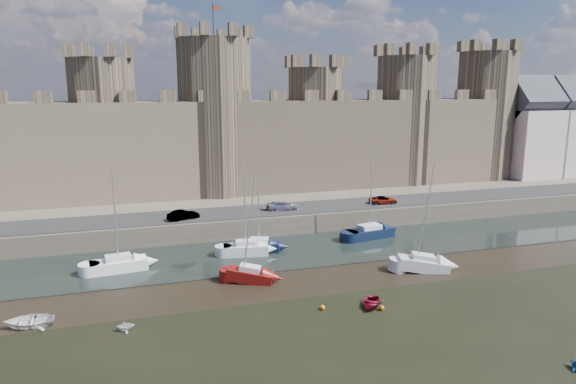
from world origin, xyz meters
name	(u,v)px	position (x,y,z in m)	size (l,w,h in m)	color
ground	(305,367)	(0.00, 0.00, 0.00)	(160.00, 160.00, 0.00)	black
water_channel	(236,256)	(0.00, 24.00, 0.04)	(160.00, 12.00, 0.08)	black
quay	(196,186)	(0.00, 60.00, 1.25)	(160.00, 60.00, 2.50)	#4C443A
road	(220,214)	(0.00, 34.00, 2.55)	(160.00, 7.00, 0.10)	black
castle	(199,134)	(-0.64, 48.00, 11.67)	(108.50, 11.00, 29.00)	#42382B
car_1	(183,215)	(-4.84, 32.33, 3.14)	(1.35, 3.88, 1.28)	gray
car_2	(283,206)	(8.29, 33.61, 3.12)	(1.75, 4.29, 1.25)	gray
car_3	(383,200)	(22.81, 33.05, 3.05)	(1.84, 3.99, 1.11)	gray
sailboat_0	(119,264)	(-12.40, 22.94, 0.81)	(5.84, 2.83, 10.53)	white
sailboat_1	(259,245)	(2.96, 25.09, 0.77)	(5.12, 3.42, 9.56)	#0D1932
sailboat_2	(246,248)	(1.16, 24.07, 0.84)	(5.20, 2.71, 10.67)	silver
sailboat_3	(370,232)	(17.41, 26.09, 0.82)	(6.40, 3.36, 10.67)	black
sailboat_4	(250,274)	(-0.11, 16.19, 0.76)	(4.79, 3.38, 10.44)	#680E0B
sailboat_5	(423,263)	(17.61, 14.00, 0.79)	(5.54, 3.52, 11.16)	silver
dinghy_3	(125,327)	(-11.68, 9.02, 0.38)	(1.24, 0.75, 1.43)	silver
dinghy_4	(371,303)	(8.63, 7.57, 0.32)	(2.19, 0.64, 3.07)	maroon
dinghy_6	(29,322)	(-18.99, 12.00, 0.38)	(2.61, 0.76, 3.65)	silver
buoy_1	(323,307)	(4.36, 8.16, 0.22)	(0.44, 0.44, 0.44)	orange
buoy_3	(382,308)	(9.13, 6.60, 0.23)	(0.46, 0.46, 0.46)	#D05D09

